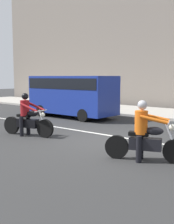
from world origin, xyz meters
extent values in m
plane|color=#2D2D2D|center=(0.00, 0.00, 0.00)|extent=(80.00, 80.00, 0.00)
cube|color=silver|center=(-0.31, 0.90, 0.00)|extent=(18.00, 0.14, 0.01)
cylinder|color=black|center=(1.43, -1.49, 0.32)|extent=(0.64, 0.35, 0.64)
cylinder|color=silver|center=(2.74, -0.97, 0.70)|extent=(0.37, 0.19, 0.82)
cube|color=black|center=(2.14, -1.21, 0.46)|extent=(0.89, 0.57, 0.32)
ellipsoid|color=black|center=(2.35, -1.12, 0.82)|extent=(0.53, 0.40, 0.22)
cube|color=black|center=(1.97, -1.27, 0.72)|extent=(0.57, 0.42, 0.10)
cylinder|color=silver|center=(2.68, -0.99, 1.08)|extent=(0.30, 0.66, 0.04)
sphere|color=silver|center=(2.76, -0.96, 0.94)|extent=(0.17, 0.17, 0.17)
cylinder|color=silver|center=(1.80, -1.17, 0.34)|extent=(0.68, 0.33, 0.07)
cylinder|color=black|center=(2.09, -1.44, 0.35)|extent=(0.20, 0.20, 0.70)
cylinder|color=black|center=(1.94, -1.07, 0.35)|extent=(0.20, 0.20, 0.70)
cylinder|color=orange|center=(2.03, -1.25, 1.03)|extent=(0.44, 0.44, 0.62)
cylinder|color=orange|center=(2.44, -1.32, 1.15)|extent=(0.70, 0.35, 0.23)
cylinder|color=orange|center=(2.28, -0.91, 1.15)|extent=(0.70, 0.35, 0.23)
sphere|color=tan|center=(2.05, -1.24, 1.46)|extent=(0.20, 0.20, 0.20)
sphere|color=#B7B7BC|center=(2.05, -1.24, 1.49)|extent=(0.25, 0.25, 0.25)
cylinder|color=black|center=(-2.11, -0.92, 0.34)|extent=(0.68, 0.27, 0.67)
cylinder|color=black|center=(-3.66, -1.27, 0.34)|extent=(0.68, 0.27, 0.67)
cylinder|color=silver|center=(-2.23, -0.95, 0.66)|extent=(0.33, 0.13, 0.71)
cube|color=black|center=(-2.88, -1.10, 0.48)|extent=(0.91, 0.47, 0.32)
ellipsoid|color=black|center=(-2.67, -1.05, 0.85)|extent=(0.52, 0.34, 0.22)
cube|color=black|center=(-3.06, -1.14, 0.75)|extent=(0.56, 0.35, 0.10)
cylinder|color=silver|center=(-2.28, -0.96, 0.98)|extent=(0.19, 0.69, 0.04)
sphere|color=silver|center=(-2.21, -0.95, 0.84)|extent=(0.17, 0.17, 0.17)
cylinder|color=silver|center=(-3.21, -1.01, 0.36)|extent=(0.70, 0.22, 0.07)
cylinder|color=black|center=(-2.97, -1.32, 0.37)|extent=(0.18, 0.18, 0.73)
cylinder|color=black|center=(-3.06, -0.93, 0.37)|extent=(0.18, 0.18, 0.73)
cylinder|color=maroon|center=(-3.00, -1.13, 1.05)|extent=(0.41, 0.41, 0.58)
cylinder|color=maroon|center=(-2.59, -1.26, 1.10)|extent=(0.76, 0.26, 0.33)
cylinder|color=maroon|center=(-2.69, -0.83, 1.10)|extent=(0.76, 0.26, 0.33)
sphere|color=tan|center=(-2.98, -1.12, 1.46)|extent=(0.20, 0.20, 0.20)
sphere|color=black|center=(-2.98, -1.12, 1.49)|extent=(0.25, 0.25, 0.25)
cube|color=navy|center=(-5.05, 3.69, 1.25)|extent=(5.04, 1.90, 2.02)
cube|color=black|center=(-5.05, 3.69, 1.86)|extent=(4.89, 1.93, 0.56)
cylinder|color=black|center=(-3.49, 3.69, 0.32)|extent=(0.64, 1.96, 0.64)
cylinder|color=black|center=(-6.61, 3.69, 0.32)|extent=(0.64, 1.96, 0.64)
camera|label=1|loc=(5.76, -7.91, 2.22)|focal=46.38mm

